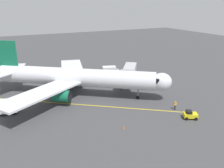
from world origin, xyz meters
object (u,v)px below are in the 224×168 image
Objects in this scene: ground_crew_wing_walker at (25,102)px; safety_cone_nose_left at (155,83)px; belt_loader_portside at (83,76)px; jet_bridge at (129,74)px; ground_crew_marshaller at (175,105)px; tug_starboard_side at (190,115)px; safety_cone_nose_right at (123,127)px; airplane at (74,77)px; box_truck_near_nose at (3,107)px; ground_crew_loader at (121,87)px; box_truck_rear_apron at (111,71)px.

safety_cone_nose_left is at bearing 179.59° from ground_crew_wing_walker.
jet_bridge is at bearing 119.63° from belt_loader_portside.
belt_loader_portside is (7.03, -12.36, -3.05)m from jet_bridge.
ground_crew_marshaller is at bearing 68.96° from safety_cone_nose_left.
ground_crew_wing_walker is at bearing -35.37° from tug_starboard_side.
ground_crew_marshaller reaches higher than safety_cone_nose_right.
ground_crew_wing_walker is at bearing -0.41° from safety_cone_nose_left.
tug_starboard_side is 4.98× the size of safety_cone_nose_right.
airplane is 12.50m from jet_bridge.
box_truck_near_nose is (3.91, 1.88, 0.50)m from ground_crew_wing_walker.
tug_starboard_side is at bearing 98.12° from jet_bridge.
ground_crew_loader is at bearing 178.29° from ground_crew_wing_walker.
airplane is 20.42× the size of ground_crew_wing_walker.
belt_loader_portside reaches higher than safety_cone_nose_right.
belt_loader_portside is at bearing -95.38° from safety_cone_nose_right.
jet_bridge reaches higher than box_truck_rear_apron.
airplane is 7.44× the size of belt_loader_portside.
box_truck_rear_apron is (1.56, -24.90, 0.50)m from ground_crew_marshaller.
box_truck_near_nose is (24.80, 1.26, 0.50)m from ground_crew_loader.
safety_cone_nose_right is (17.38, 15.62, 0.00)m from safety_cone_nose_left.
ground_crew_marshaller and ground_crew_loader have the same top height.
box_truck_rear_apron is at bearing -155.14° from box_truck_near_nose.
safety_cone_nose_left is at bearing -176.60° from jet_bridge.
airplane is 20.47m from safety_cone_nose_left.
ground_crew_wing_walker is at bearing 24.71° from box_truck_rear_apron.
ground_crew_marshaller is at bearing 108.10° from ground_crew_loader.
ground_crew_wing_walker is 0.36× the size of belt_loader_portside.
tug_starboard_side reaches higher than safety_cone_nose_left.
ground_crew_wing_walker is at bearing -50.23° from safety_cone_nose_right.
safety_cone_nose_right is (-2.67, 17.41, -3.73)m from airplane.
belt_loader_portside reaches higher than safety_cone_nose_left.
tug_starboard_side is 28.89m from box_truck_rear_apron.
safety_cone_nose_left is at bearing -177.60° from ground_crew_loader.
ground_crew_wing_walker is at bearing 8.48° from airplane.
airplane is 7.04× the size of box_truck_rear_apron.
safety_cone_nose_left is at bearing 121.66° from box_truck_rear_apron.
jet_bridge reaches higher than ground_crew_loader.
airplane is 11.08m from ground_crew_wing_walker.
ground_crew_loader reaches higher than tug_starboard_side.
airplane reaches higher than jet_bridge.
tug_starboard_side is at bearing 151.18° from box_truck_near_nose.
ground_crew_loader is 17.07m from safety_cone_nose_right.
safety_cone_nose_left is (-5.30, -13.77, -0.61)m from ground_crew_marshaller.
box_truck_rear_apron reaches higher than safety_cone_nose_left.
ground_crew_wing_walker is at bearing -28.98° from ground_crew_marshaller.
airplane is 7.15× the size of box_truck_near_nose.
airplane is at bearing -171.52° from ground_crew_wing_walker.
jet_bridge reaches higher than tug_starboard_side.
tug_starboard_side is 0.55× the size of box_truck_rear_apron.
box_truck_near_nose reaches higher than belt_loader_portside.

